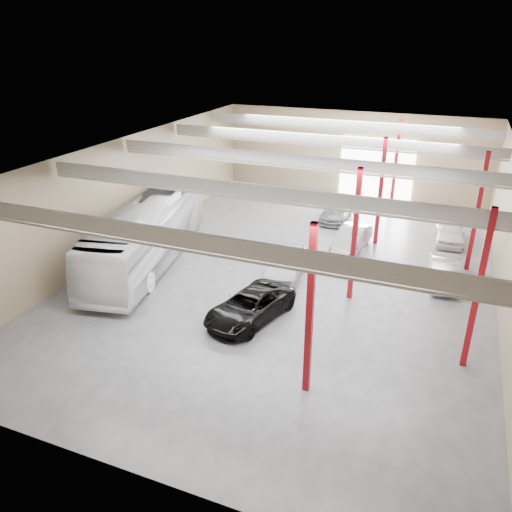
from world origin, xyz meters
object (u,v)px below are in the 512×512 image
Objects in this scene: car_row_b at (351,238)px; coach_bus at (147,235)px; car_row_c at (337,210)px; car_right_near at (444,272)px; car_right_far at (450,231)px; black_sedan at (250,306)px; car_row_a at (286,262)px.

coach_bus is at bearing -142.25° from car_row_b.
coach_bus is 14.79m from car_row_c.
coach_bus is 3.10× the size of car_right_near.
car_right_near is at bearing 1.39° from coach_bus.
black_sedan is at bearing -125.41° from car_right_far.
coach_bus is at bearing 170.23° from black_sedan.
car_row_c is 11.36m from car_right_near.
car_row_c is at bearing 129.33° from car_right_near.
car_row_c is at bearing 119.05° from car_row_b.
car_row_a is at bearing -111.20° from car_row_b.
car_row_a is 1.09× the size of car_row_b.
black_sedan is 1.07× the size of car_row_a.
car_row_c is (8.69, 11.92, -1.15)m from coach_bus.
car_row_b is at bearing 148.28° from car_right_near.
car_row_c is (0.54, 15.60, -0.04)m from black_sedan.
car_row_a reaches higher than black_sedan.
car_row_b is at bearing 56.32° from car_row_a.
car_right_near is 6.60m from car_right_far.
black_sedan is at bearing -97.06° from car_row_a.
car_right_near is 0.98× the size of car_right_far.
car_right_near is at bearing 9.01° from car_row_a.
black_sedan reaches higher than car_row_c.
car_row_b reaches higher than black_sedan.
car_right_far is at bearing 20.45° from coach_bus.
coach_bus reaches higher than car_right_near.
car_right_near reaches higher than car_row_c.
coach_bus is 2.72× the size of car_row_a.
car_row_b is (2.68, 5.20, -0.09)m from car_row_a.
car_right_near is (8.48, 2.34, -0.13)m from car_row_a.
car_row_b reaches higher than car_row_c.
car_row_c is at bearing 165.39° from car_right_far.
car_right_far reaches higher than car_row_c.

